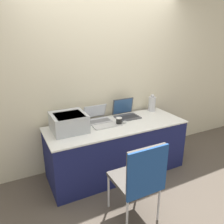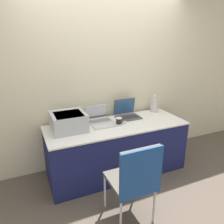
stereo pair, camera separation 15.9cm
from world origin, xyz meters
name	(u,v)px [view 1 (the left image)]	position (x,y,z in m)	size (l,w,h in m)	color
ground_plane	(129,183)	(0.00, 0.00, 0.00)	(14.00, 14.00, 0.00)	brown
wall_back	(103,80)	(0.00, 0.80, 1.30)	(8.00, 0.05, 2.60)	beige
table	(116,148)	(0.00, 0.36, 0.37)	(1.97, 0.74, 0.74)	#191E51
printer	(69,122)	(-0.65, 0.45, 0.87)	(0.43, 0.43, 0.23)	#B2B7BC
laptop_left	(97,117)	(-0.18, 0.61, 0.79)	(0.36, 0.30, 0.22)	#B7B7BC
laptop_right	(126,113)	(0.27, 0.57, 0.80)	(0.35, 0.30, 0.27)	#4C4C51
external_keyboard	(107,126)	(-0.14, 0.35, 0.75)	(0.39, 0.15, 0.02)	silver
coffee_cup	(119,121)	(0.02, 0.33, 0.80)	(0.08, 0.08, 0.10)	black
mouse	(125,122)	(0.12, 0.35, 0.76)	(0.08, 0.05, 0.03)	silver
metal_pitcher	(152,103)	(0.79, 0.62, 0.87)	(0.12, 0.12, 0.28)	silver
chair	(140,176)	(-0.24, -0.60, 0.58)	(0.45, 0.48, 0.93)	#4C4742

